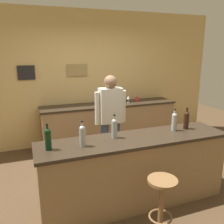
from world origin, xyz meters
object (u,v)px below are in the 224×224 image
wine_bottle_c (114,128)px  wine_glass_a (106,100)px  bartender (111,118)px  wine_bottle_b (83,135)px  wine_bottle_e (186,119)px  bar_stool (162,198)px  wine_glass_b (128,98)px  wine_bottle_d (174,121)px  wine_bottle_a (48,138)px  coffee_mug (137,99)px

wine_bottle_c → wine_glass_a: bearing=74.2°
wine_glass_a → bartender: bearing=-105.0°
wine_bottle_b → wine_bottle_e: bearing=4.1°
bar_stool → wine_glass_b: (0.79, 2.66, 0.55)m
wine_bottle_c → wine_bottle_d: 0.87m
wine_bottle_d → wine_glass_b: bearing=84.5°
wine_bottle_a → wine_bottle_c: (0.82, 0.09, 0.00)m
wine_bottle_c → wine_glass_a: size_ratio=1.97×
bar_stool → wine_bottle_c: size_ratio=2.22×
wine_glass_b → coffee_mug: (0.24, 0.06, -0.06)m
wine_bottle_b → wine_bottle_d: same height
wine_bottle_d → bartender: bearing=126.2°
wine_bottle_d → coffee_mug: 2.06m
wine_glass_b → wine_bottle_b: bearing=-126.1°
bartender → wine_bottle_c: (-0.25, -0.83, 0.12)m
wine_bottle_c → coffee_mug: wine_bottle_c is taller
bar_stool → bartender: bearing=90.5°
wine_bottle_c → wine_bottle_e: bearing=-0.9°
bar_stool → wine_bottle_a: wine_bottle_a is taller
bar_stool → wine_bottle_d: bearing=49.6°
wine_bottle_a → coffee_mug: 2.97m
wine_bottle_d → wine_glass_b: (0.19, 1.95, -0.05)m
wine_glass_b → bar_stool: bearing=-106.6°
wine_bottle_a → wine_glass_b: bearing=47.1°
wine_bottle_b → coffee_mug: (1.73, 2.12, -0.11)m
wine_bottle_c → wine_bottle_e: 1.07m
bar_stool → wine_glass_a: size_ratio=4.39×
wine_glass_b → wine_glass_a: bearing=-173.6°
wine_bottle_c → wine_glass_b: size_ratio=1.97×
wine_bottle_d → wine_glass_a: bearing=100.3°
wine_bottle_d → coffee_mug: bearing=78.0°
bar_stool → wine_bottle_e: bearing=41.5°
wine_bottle_e → wine_bottle_d: bearing=-179.7°
wine_bottle_d → bar_stool: bearing=-130.4°
wine_bottle_b → wine_bottle_d: (1.31, 0.11, 0.00)m
wine_bottle_a → wine_bottle_d: bearing=2.4°
bartender → coffee_mug: (1.05, 1.16, 0.01)m
bar_stool → wine_bottle_b: wine_bottle_b is taller
wine_bottle_c → wine_glass_b: 2.20m
wine_bottle_b → wine_bottle_c: 0.46m
wine_glass_a → wine_bottle_c: bearing=-105.8°
wine_bottle_c → wine_bottle_b: bearing=-164.0°
wine_bottle_a → wine_bottle_d: same height
coffee_mug → wine_bottle_c: bearing=-123.1°
wine_glass_a → coffee_mug: wine_glass_a is taller
wine_bottle_a → coffee_mug: wine_bottle_a is taller
wine_bottle_a → wine_bottle_b: bearing=-5.2°
bartender → coffee_mug: bearing=48.0°
wine_bottle_d → wine_glass_b: size_ratio=1.97×
wine_bottle_b → wine_glass_a: size_ratio=1.97×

